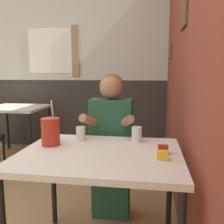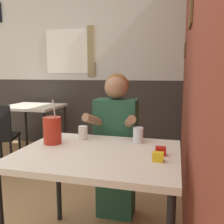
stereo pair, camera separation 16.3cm
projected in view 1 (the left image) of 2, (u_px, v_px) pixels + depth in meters
name	position (u px, v px, depth m)	size (l,w,h in m)	color
brick_wall_right	(181.00, 58.00, 2.38)	(0.08, 4.68, 2.70)	brown
back_wall	(71.00, 64.00, 3.95)	(6.00, 0.09, 2.70)	silver
main_table	(100.00, 163.00, 1.54)	(0.99, 0.77, 0.74)	beige
background_table	(17.00, 112.00, 3.58)	(0.79, 0.72, 0.74)	beige
person_seated	(111.00, 144.00, 2.07)	(0.42, 0.40, 1.21)	#235138
cocktail_pitcher	(51.00, 132.00, 1.65)	(0.12, 0.12, 0.30)	#B22819
glass_near_pitcher	(137.00, 134.00, 1.75)	(0.07, 0.07, 0.10)	silver
glass_center	(81.00, 133.00, 1.78)	(0.07, 0.07, 0.10)	silver
condiment_ketchup	(163.00, 149.00, 1.49)	(0.06, 0.04, 0.05)	#B7140F
condiment_mustard	(162.00, 155.00, 1.39)	(0.06, 0.04, 0.05)	yellow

